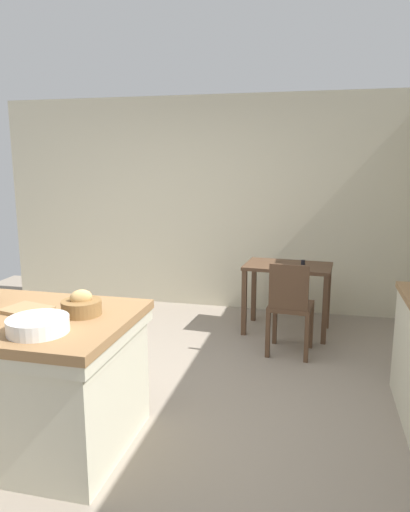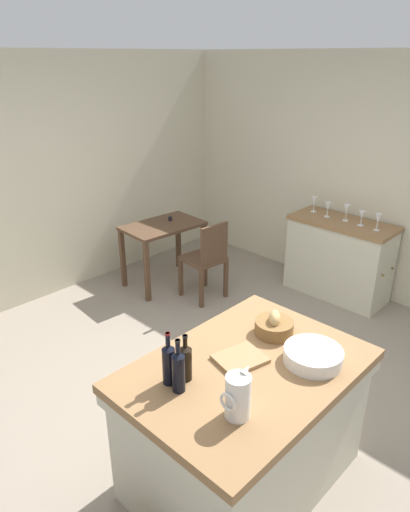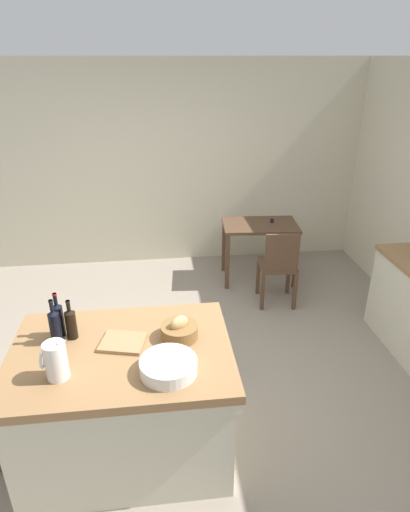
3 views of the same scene
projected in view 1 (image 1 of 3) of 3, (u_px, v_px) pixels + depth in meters
The scene contains 8 objects.
ground_plane at pixel (129, 399), 3.70m from camera, with size 6.76×6.76×0.00m, color gray.
wall_back at pixel (206, 204), 5.93m from camera, with size 5.32×0.12×2.60m, color beige.
island_table at pixel (24, 374), 3.07m from camera, with size 1.44×1.02×0.88m.
writing_desk at pixel (288, 276), 5.06m from camera, with size 0.94×0.63×0.79m.
wooden_chair at pixel (290, 305), 4.46m from camera, with size 0.44×0.44×0.91m.
wash_bowl at pixel (38, 325), 2.67m from camera, with size 0.35×0.35×0.09m, color silver.
bread_basket at pixel (81, 306), 2.98m from camera, with size 0.25×0.25×0.16m.
cutting_board at pixel (27, 310), 3.05m from camera, with size 0.28×0.23×0.02m, color #99754C.
Camera 1 is at (1.37, -3.18, 1.83)m, focal length 33.31 mm.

